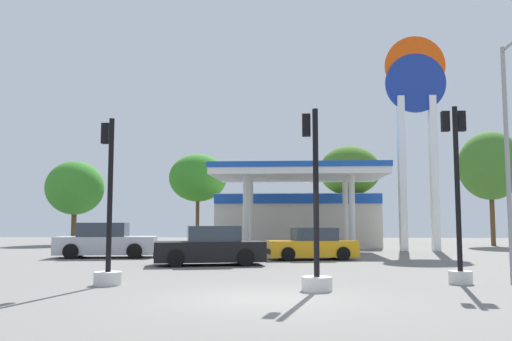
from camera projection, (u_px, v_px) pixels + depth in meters
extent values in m
plane|color=slate|center=(263.00, 299.00, 11.70)|extent=(90.00, 90.00, 0.00)
cube|color=beige|center=(297.00, 221.00, 36.37)|extent=(10.63, 5.34, 3.48)
cube|color=#194CB2|center=(297.00, 199.00, 33.80)|extent=(10.63, 0.12, 0.60)
cube|color=white|center=(298.00, 175.00, 30.56)|extent=(9.47, 6.26, 0.35)
cube|color=#194CB2|center=(298.00, 170.00, 30.59)|extent=(9.57, 6.36, 0.30)
cylinder|color=silver|center=(246.00, 214.00, 28.82)|extent=(0.32, 0.32, 4.15)
cylinder|color=silver|center=(352.00, 214.00, 28.45)|extent=(0.32, 0.32, 4.15)
cylinder|color=silver|center=(251.00, 215.00, 32.24)|extent=(0.32, 0.32, 4.15)
cylinder|color=silver|center=(345.00, 215.00, 31.87)|extent=(0.32, 0.32, 4.15)
cube|color=#4C4C51|center=(298.00, 242.00, 30.20)|extent=(0.90, 0.60, 1.10)
cube|color=white|center=(402.00, 173.00, 31.35)|extent=(0.40, 0.56, 9.10)
cube|color=white|center=(434.00, 172.00, 31.23)|extent=(0.40, 0.56, 9.10)
cylinder|color=navy|center=(415.00, 83.00, 31.80)|extent=(3.55, 0.22, 3.55)
cylinder|color=#EA4C0C|center=(415.00, 66.00, 31.92)|extent=(3.55, 0.22, 3.55)
cube|color=white|center=(415.00, 75.00, 31.91)|extent=(3.27, 0.08, 0.64)
cylinder|color=black|center=(288.00, 254.00, 22.77)|extent=(0.63, 0.33, 0.60)
cylinder|color=black|center=(281.00, 252.00, 24.36)|extent=(0.63, 0.33, 0.60)
cylinder|color=black|center=(343.00, 254.00, 23.13)|extent=(0.63, 0.33, 0.60)
cylinder|color=black|center=(332.00, 252.00, 24.71)|extent=(0.63, 0.33, 0.60)
cube|color=orange|center=(311.00, 248.00, 23.76)|extent=(4.19, 2.44, 0.71)
cube|color=#2D3842|center=(314.00, 234.00, 23.84)|extent=(2.14, 1.82, 0.60)
cube|color=black|center=(268.00, 251.00, 23.47)|extent=(0.44, 1.55, 0.22)
cylinder|color=black|center=(176.00, 259.00, 19.71)|extent=(0.68, 0.36, 0.64)
cylinder|color=black|center=(175.00, 256.00, 21.41)|extent=(0.68, 0.36, 0.64)
cylinder|color=black|center=(246.00, 258.00, 20.15)|extent=(0.68, 0.36, 0.64)
cylinder|color=black|center=(240.00, 255.00, 21.84)|extent=(0.68, 0.36, 0.64)
cube|color=black|center=(209.00, 251.00, 20.80)|extent=(4.52, 2.69, 0.76)
cube|color=#2D3842|center=(213.00, 234.00, 20.89)|extent=(2.32, 1.99, 0.64)
cube|color=black|center=(155.00, 255.00, 20.45)|extent=(0.50, 1.66, 0.24)
cylinder|color=black|center=(140.00, 249.00, 26.17)|extent=(0.72, 0.34, 0.69)
cylinder|color=black|center=(134.00, 251.00, 24.32)|extent=(0.72, 0.34, 0.69)
cylinder|color=black|center=(81.00, 249.00, 25.91)|extent=(0.72, 0.34, 0.69)
cylinder|color=black|center=(71.00, 251.00, 24.06)|extent=(0.72, 0.34, 0.69)
cube|color=#B2B2BA|center=(107.00, 245.00, 25.14)|extent=(4.79, 2.59, 0.82)
cube|color=#2D3842|center=(104.00, 230.00, 25.19)|extent=(2.40, 2.01, 0.69)
cube|color=black|center=(155.00, 248.00, 25.33)|extent=(0.41, 1.81, 0.26)
cylinder|color=silver|center=(317.00, 284.00, 13.07)|extent=(0.75, 0.75, 0.34)
cylinder|color=black|center=(316.00, 192.00, 13.28)|extent=(0.14, 0.14, 4.18)
cube|color=black|center=(306.00, 125.00, 13.62)|extent=(0.21, 0.20, 0.57)
sphere|color=red|center=(306.00, 119.00, 13.76)|extent=(0.15, 0.15, 0.15)
sphere|color=#D89E0C|center=(306.00, 126.00, 13.74)|extent=(0.15, 0.15, 0.15)
sphere|color=green|center=(306.00, 133.00, 13.72)|extent=(0.15, 0.15, 0.15)
cylinder|color=silver|center=(461.00, 277.00, 14.50)|extent=(0.63, 0.63, 0.35)
cylinder|color=black|center=(457.00, 188.00, 14.73)|extent=(0.14, 0.14, 4.54)
cube|color=black|center=(445.00, 121.00, 15.09)|extent=(0.21, 0.20, 0.57)
sphere|color=red|center=(444.00, 116.00, 15.23)|extent=(0.15, 0.15, 0.15)
sphere|color=#D89E0C|center=(444.00, 122.00, 15.21)|extent=(0.15, 0.15, 0.15)
sphere|color=green|center=(444.00, 128.00, 15.19)|extent=(0.15, 0.15, 0.15)
cube|color=black|center=(461.00, 121.00, 15.06)|extent=(0.21, 0.20, 0.57)
sphere|color=red|center=(460.00, 116.00, 15.20)|extent=(0.15, 0.15, 0.15)
sphere|color=#D89E0C|center=(460.00, 122.00, 15.18)|extent=(0.15, 0.15, 0.15)
sphere|color=green|center=(460.00, 128.00, 15.16)|extent=(0.15, 0.15, 0.15)
cylinder|color=silver|center=(108.00, 278.00, 14.24)|extent=(0.74, 0.74, 0.35)
cylinder|color=black|center=(110.00, 194.00, 14.46)|extent=(0.14, 0.14, 4.15)
cube|color=black|center=(106.00, 134.00, 14.79)|extent=(0.21, 0.20, 0.57)
sphere|color=red|center=(107.00, 128.00, 14.93)|extent=(0.15, 0.15, 0.15)
sphere|color=#D89E0C|center=(107.00, 134.00, 14.91)|extent=(0.15, 0.15, 0.15)
sphere|color=green|center=(107.00, 141.00, 14.90)|extent=(0.15, 0.15, 0.15)
cylinder|color=brown|center=(74.00, 227.00, 39.65)|extent=(0.37, 0.37, 2.59)
ellipsoid|color=#368128|center=(75.00, 188.00, 39.92)|extent=(4.28, 4.28, 4.00)
cylinder|color=brown|center=(197.00, 222.00, 39.88)|extent=(0.27, 0.27, 3.34)
ellipsoid|color=#358324|center=(198.00, 178.00, 40.19)|extent=(4.31, 4.31, 3.57)
cylinder|color=brown|center=(350.00, 219.00, 38.57)|extent=(0.34, 0.34, 3.71)
ellipsoid|color=#3D6F20|center=(350.00, 171.00, 38.90)|extent=(4.41, 4.41, 3.59)
cylinder|color=brown|center=(493.00, 217.00, 37.51)|extent=(0.32, 0.32, 3.97)
ellipsoid|color=#3F7529|center=(490.00, 166.00, 37.86)|extent=(4.42, 4.42, 4.85)
cylinder|color=gray|center=(508.00, 163.00, 14.60)|extent=(0.12, 0.12, 6.54)
cylinder|color=gray|center=(511.00, 44.00, 14.30)|extent=(0.09, 1.20, 0.09)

